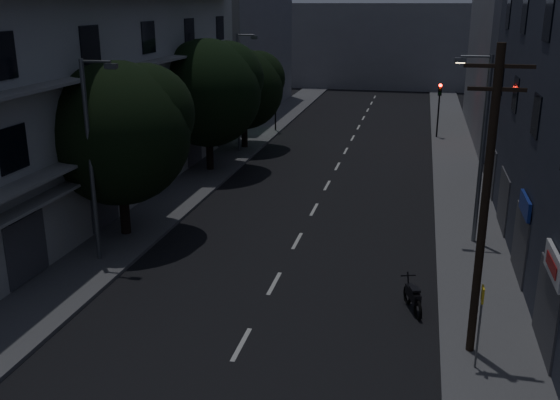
% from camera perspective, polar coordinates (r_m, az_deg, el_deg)
% --- Properties ---
extents(ground, '(160.00, 160.00, 0.00)m').
position_cam_1_polar(ground, '(36.67, 4.44, 1.55)').
color(ground, black).
rests_on(ground, ground).
extents(sidewalk_left, '(3.00, 90.00, 0.15)m').
position_cam_1_polar(sidewalk_left, '(38.38, -6.71, 2.33)').
color(sidewalk_left, '#565659').
rests_on(sidewalk_left, ground).
extents(sidewalk_right, '(3.00, 90.00, 0.15)m').
position_cam_1_polar(sidewalk_right, '(36.41, 16.20, 0.89)').
color(sidewalk_right, '#565659').
rests_on(sidewalk_right, ground).
extents(lane_markings, '(0.15, 60.50, 0.01)m').
position_cam_1_polar(lane_markings, '(42.66, 5.67, 3.83)').
color(lane_markings, beige).
rests_on(lane_markings, ground).
extents(building_left, '(7.00, 36.00, 14.00)m').
position_cam_1_polar(building_left, '(32.75, -18.85, 11.22)').
color(building_left, '#ABABA6').
rests_on(building_left, ground).
extents(building_far_left, '(6.00, 20.00, 16.00)m').
position_cam_1_polar(building_far_left, '(60.35, -3.80, 15.60)').
color(building_far_left, slate).
rests_on(building_far_left, ground).
extents(building_far_right, '(6.00, 20.00, 13.00)m').
position_cam_1_polar(building_far_right, '(52.50, 20.88, 12.57)').
color(building_far_right, slate).
rests_on(building_far_right, ground).
extents(building_far_end, '(24.00, 8.00, 10.00)m').
position_cam_1_polar(building_far_end, '(80.21, 9.36, 13.77)').
color(building_far_end, slate).
rests_on(building_far_end, ground).
extents(tree_near, '(6.23, 6.23, 7.69)m').
position_cam_1_polar(tree_near, '(27.90, -14.41, 6.40)').
color(tree_near, black).
rests_on(tree_near, sidewalk_left).
extents(tree_mid, '(6.48, 6.48, 7.97)m').
position_cam_1_polar(tree_mid, '(38.42, -6.51, 10.05)').
color(tree_mid, black).
rests_on(tree_mid, sidewalk_left).
extents(tree_far, '(5.58, 5.58, 6.90)m').
position_cam_1_polar(tree_far, '(44.61, -3.25, 10.33)').
color(tree_far, black).
rests_on(tree_far, sidewalk_left).
extents(traffic_signal_far_right, '(0.28, 0.37, 4.10)m').
position_cam_1_polar(traffic_signal_far_right, '(49.53, 14.37, 8.95)').
color(traffic_signal_far_right, black).
rests_on(traffic_signal_far_right, sidewalk_right).
extents(traffic_signal_far_left, '(0.28, 0.37, 4.10)m').
position_cam_1_polar(traffic_signal_far_left, '(50.60, -0.43, 9.66)').
color(traffic_signal_far_left, black).
rests_on(traffic_signal_far_left, sidewalk_left).
extents(street_lamp_left_near, '(1.51, 0.25, 8.00)m').
position_cam_1_polar(street_lamp_left_near, '(25.24, -16.78, 4.21)').
color(street_lamp_left_near, '#5A5E61').
rests_on(street_lamp_left_near, sidewalk_left).
extents(street_lamp_right, '(1.51, 0.25, 8.00)m').
position_cam_1_polar(street_lamp_right, '(27.40, 17.85, 5.13)').
color(street_lamp_right, slate).
rests_on(street_lamp_right, sidewalk_right).
extents(street_lamp_left_far, '(1.51, 0.25, 8.00)m').
position_cam_1_polar(street_lamp_left_far, '(43.27, -3.70, 10.27)').
color(street_lamp_left_far, slate).
rests_on(street_lamp_left_far, sidewalk_left).
extents(utility_pole, '(1.80, 0.24, 9.00)m').
position_cam_1_polar(utility_pole, '(18.26, 18.25, -0.06)').
color(utility_pole, black).
rests_on(utility_pole, sidewalk_right).
extents(bus_stop_sign, '(0.06, 0.35, 2.52)m').
position_cam_1_polar(bus_stop_sign, '(18.50, 17.88, -9.78)').
color(bus_stop_sign, '#595B60').
rests_on(bus_stop_sign, sidewalk_right).
extents(motorcycle, '(0.81, 1.78, 1.19)m').
position_cam_1_polar(motorcycle, '(22.10, 12.05, -8.73)').
color(motorcycle, black).
rests_on(motorcycle, ground).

